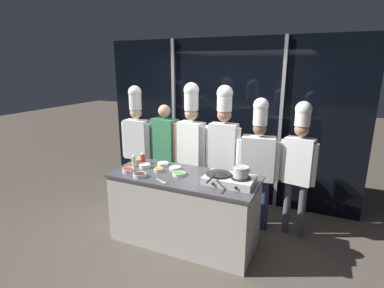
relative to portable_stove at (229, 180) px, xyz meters
The scene contains 23 objects.
ground_plane 1.15m from the portable_stove, behind, with size 24.00×24.00×0.00m, color brown.
window_wall_back 1.72m from the portable_stove, 111.04° to the left, with size 4.37×0.09×2.70m.
demo_counter 0.79m from the portable_stove, behind, with size 1.89×0.80×0.92m.
portable_stove is the anchor object (origin of this frame).
frying_pan 0.15m from the portable_stove, behind, with size 0.31×0.54×0.04m.
stock_pot 0.18m from the portable_stove, ahead, with size 0.21×0.19×0.13m.
squeeze_bottle_oil 1.37m from the portable_stove, behind, with size 0.06×0.06×0.19m.
squeeze_bottle_chili 1.34m from the portable_stove, behind, with size 0.07×0.07×0.18m.
prep_bowl_scallions 0.66m from the portable_stove, behind, with size 0.17×0.17×0.04m.
prep_bowl_garlic 0.83m from the portable_stove, 168.08° to the left, with size 0.16×0.16×0.04m.
prep_bowl_onion 1.22m from the portable_stove, behind, with size 0.15×0.15×0.05m.
prep_bowl_soy_glaze 1.11m from the portable_stove, 166.79° to the right, with size 0.17×0.17×0.05m.
prep_bowl_carrots 0.97m from the portable_stove, behind, with size 0.12×0.12×0.04m.
prep_bowl_bean_sprouts 1.05m from the portable_stove, 167.48° to the left, with size 0.16×0.16×0.05m.
prep_bowl_chili_flakes 1.33m from the portable_stove, behind, with size 0.15×0.15×0.05m.
prep_bowl_mushrooms 1.46m from the portable_stove, behind, with size 0.15×0.15×0.05m.
serving_spoon_slotted 0.79m from the portable_stove, 158.14° to the right, with size 0.19×0.12×0.02m.
chef_head 1.98m from the portable_stove, 157.13° to the left, with size 0.52×0.22×1.96m.
person_guest 1.53m from the portable_stove, 148.76° to the left, with size 0.53×0.29×1.69m.
chef_sous 1.12m from the portable_stove, 138.57° to the left, with size 0.50×0.27×2.04m.
chef_line 0.84m from the portable_stove, 114.04° to the left, with size 0.51×0.22×2.01m.
chef_pastry 0.76m from the portable_stove, 77.04° to the left, with size 0.58×0.30×1.87m.
chef_apprentice 1.05m from the portable_stove, 48.66° to the left, with size 0.47×0.25×1.84m.
Camera 1 is at (1.56, -3.18, 2.28)m, focal length 28.00 mm.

